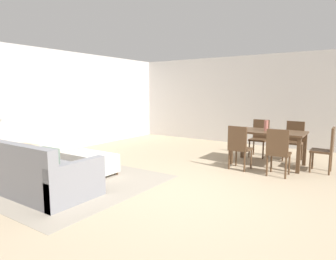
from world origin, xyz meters
The scene contains 13 objects.
ground_plane centered at (0.00, 0.00, 0.00)m, with size 10.80×10.80×0.00m, color tan.
wall_back centered at (0.00, 5.00, 1.35)m, with size 9.00×0.12×2.70m, color beige.
wall_left centered at (-4.50, 0.50, 1.35)m, with size 0.12×11.00×2.70m, color beige.
area_rug centered at (-2.08, -0.59, 0.00)m, with size 3.00×2.80×0.01m, color gray.
couch centered at (-2.03, -1.22, 0.29)m, with size 2.04×0.99×0.86m.
ottoman_table centered at (-2.12, -0.02, 0.24)m, with size 1.07×0.58×0.41m.
dining_table centered at (0.59, 2.67, 0.66)m, with size 1.52×0.86×0.76m.
dining_chair_near_left centered at (0.21, 1.91, 0.52)m, with size 0.43×0.43×0.92m.
dining_chair_near_right centered at (1.00, 1.86, 0.52)m, with size 0.41×0.41×0.92m.
dining_chair_far_left centered at (0.19, 3.44, 0.52)m, with size 0.40×0.40×0.92m.
dining_chair_far_right centered at (0.98, 3.47, 0.52)m, with size 0.42×0.42×0.92m.
dining_chair_head_east centered at (1.74, 2.66, 0.52)m, with size 0.40×0.40×0.92m.
vase_centerpiece centered at (0.54, 2.67, 0.88)m, with size 0.09×0.09×0.23m, color #B26659.
Camera 1 is at (2.27, -3.80, 1.61)m, focal length 31.02 mm.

